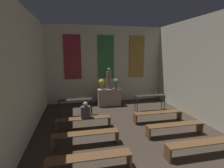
# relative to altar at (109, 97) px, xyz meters

# --- Properties ---
(wall_back) EXTENTS (7.19, 0.16, 4.53)m
(wall_back) POSITION_rel_altar_xyz_m (0.00, 0.97, 1.81)
(wall_back) COLOR beige
(wall_back) RESTS_ON ground_plane
(wall_left) EXTENTS (0.12, 9.56, 4.53)m
(wall_left) POSITION_rel_altar_xyz_m (-3.54, -3.74, 1.78)
(wall_left) COLOR beige
(wall_left) RESTS_ON ground_plane
(wall_right) EXTENTS (0.12, 9.56, 4.53)m
(wall_right) POSITION_rel_altar_xyz_m (3.54, -3.74, 1.78)
(wall_right) COLOR beige
(wall_right) RESTS_ON ground_plane
(altar) EXTENTS (1.28, 0.63, 0.97)m
(altar) POSITION_rel_altar_xyz_m (0.00, 0.00, 0.00)
(altar) COLOR gray
(altar) RESTS_ON ground_plane
(statue) EXTENTS (0.27, 0.27, 1.17)m
(statue) POSITION_rel_altar_xyz_m (0.00, 0.00, 1.03)
(statue) COLOR gray
(statue) RESTS_ON altar
(flower_vase_left) EXTENTS (0.32, 0.32, 0.56)m
(flower_vase_left) POSITION_rel_altar_xyz_m (-0.42, 0.00, 0.83)
(flower_vase_left) COLOR #937A5B
(flower_vase_left) RESTS_ON altar
(flower_vase_right) EXTENTS (0.32, 0.32, 0.56)m
(flower_vase_right) POSITION_rel_altar_xyz_m (0.42, 0.00, 0.83)
(flower_vase_right) COLOR #937A5B
(flower_vase_right) RESTS_ON altar
(candle_rack_left) EXTENTS (1.56, 0.38, 1.03)m
(candle_rack_left) POSITION_rel_altar_xyz_m (-1.89, -1.37, 0.23)
(candle_rack_left) COLOR #332D28
(candle_rack_left) RESTS_ON ground_plane
(candle_rack_right) EXTENTS (1.56, 0.38, 1.02)m
(candle_rack_right) POSITION_rel_altar_xyz_m (1.89, -1.37, 0.23)
(candle_rack_right) COLOR #332D28
(candle_rack_right) RESTS_ON ground_plane
(pew_second_left) EXTENTS (2.14, 0.36, 0.43)m
(pew_second_left) POSITION_rel_altar_xyz_m (-1.61, -5.46, -0.16)
(pew_second_left) COLOR brown
(pew_second_left) RESTS_ON ground_plane
(pew_second_right) EXTENTS (2.14, 0.36, 0.43)m
(pew_second_right) POSITION_rel_altar_xyz_m (1.61, -5.46, -0.16)
(pew_second_right) COLOR brown
(pew_second_right) RESTS_ON ground_plane
(pew_third_left) EXTENTS (2.14, 0.36, 0.43)m
(pew_third_left) POSITION_rel_altar_xyz_m (-1.61, -4.14, -0.16)
(pew_third_left) COLOR brown
(pew_third_left) RESTS_ON ground_plane
(pew_third_right) EXTENTS (2.14, 0.36, 0.43)m
(pew_third_right) POSITION_rel_altar_xyz_m (1.61, -4.14, -0.16)
(pew_third_right) COLOR brown
(pew_third_right) RESTS_ON ground_plane
(pew_back_left) EXTENTS (2.14, 0.36, 0.43)m
(pew_back_left) POSITION_rel_altar_xyz_m (-1.61, -2.82, -0.16)
(pew_back_left) COLOR brown
(pew_back_left) RESTS_ON ground_plane
(pew_back_right) EXTENTS (2.14, 0.36, 0.43)m
(pew_back_right) POSITION_rel_altar_xyz_m (1.61, -2.82, -0.16)
(pew_back_right) COLOR brown
(pew_back_right) RESTS_ON ground_plane
(person_seated) EXTENTS (0.36, 0.24, 0.66)m
(person_seated) POSITION_rel_altar_xyz_m (-1.51, -2.82, 0.23)
(person_seated) COLOR #564C56
(person_seated) RESTS_ON pew_back_left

